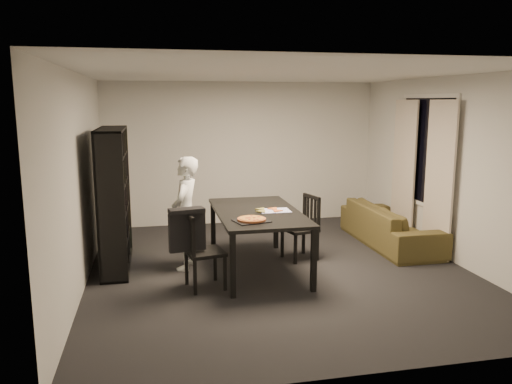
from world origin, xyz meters
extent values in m
cube|color=black|center=(0.00, 0.00, 0.00)|extent=(5.00, 5.50, 0.01)
cube|color=white|center=(0.00, 0.00, 2.60)|extent=(5.00, 5.50, 0.01)
cube|color=silver|center=(0.00, 2.75, 1.30)|extent=(5.00, 0.01, 2.60)
cube|color=silver|center=(0.00, -2.75, 1.30)|extent=(5.00, 0.01, 2.60)
cube|color=silver|center=(-2.50, 0.00, 1.30)|extent=(0.01, 5.50, 2.60)
cube|color=silver|center=(2.50, 0.00, 1.30)|extent=(0.01, 5.50, 2.60)
cube|color=black|center=(2.48, 0.60, 1.50)|extent=(0.02, 1.40, 1.60)
cube|color=white|center=(2.48, 0.60, 1.50)|extent=(0.03, 1.52, 1.72)
cube|color=beige|center=(2.40, 0.08, 1.15)|extent=(0.03, 0.70, 2.25)
cube|color=beige|center=(2.40, 1.12, 1.15)|extent=(0.03, 0.70, 2.25)
cube|color=black|center=(-2.16, 0.60, 0.95)|extent=(0.35, 1.50, 1.90)
cube|color=black|center=(-0.28, 0.04, 0.79)|extent=(1.08, 1.95, 0.04)
cube|color=black|center=(-0.77, -0.88, 0.39)|extent=(0.07, 0.07, 0.77)
cube|color=black|center=(0.21, -0.88, 0.39)|extent=(0.07, 0.07, 0.77)
cube|color=black|center=(-0.77, 0.96, 0.39)|extent=(0.07, 0.07, 0.77)
cube|color=black|center=(0.21, 0.96, 0.39)|extent=(0.07, 0.07, 0.77)
cube|color=black|center=(-1.05, -0.48, 0.45)|extent=(0.51, 0.51, 0.04)
cube|color=black|center=(-1.24, -0.52, 0.70)|extent=(0.13, 0.43, 0.47)
cube|color=black|center=(-1.24, -0.52, 0.91)|extent=(0.11, 0.41, 0.05)
cube|color=black|center=(-0.83, -0.63, 0.21)|extent=(0.04, 0.04, 0.42)
cube|color=black|center=(-0.90, -0.26, 0.21)|extent=(0.04, 0.04, 0.42)
cube|color=black|center=(-1.19, -0.70, 0.21)|extent=(0.04, 0.04, 0.42)
cube|color=black|center=(-1.26, -0.34, 0.21)|extent=(0.04, 0.04, 0.42)
cube|color=black|center=(0.41, 0.37, 0.44)|extent=(0.53, 0.53, 0.04)
cube|color=black|center=(0.60, 0.42, 0.69)|extent=(0.15, 0.42, 0.46)
cube|color=black|center=(0.60, 0.42, 0.90)|extent=(0.14, 0.40, 0.05)
cube|color=black|center=(0.19, 0.50, 0.21)|extent=(0.04, 0.04, 0.42)
cube|color=black|center=(0.28, 0.15, 0.21)|extent=(0.04, 0.04, 0.42)
cube|color=black|center=(0.54, 0.60, 0.21)|extent=(0.04, 0.04, 0.42)
cube|color=black|center=(0.64, 0.24, 0.21)|extent=(0.04, 0.04, 0.42)
cube|color=black|center=(-1.26, -0.53, 0.72)|extent=(0.44, 0.17, 0.47)
cube|color=black|center=(-1.26, -0.53, 0.98)|extent=(0.44, 0.26, 0.05)
imported|color=white|center=(-1.22, 0.30, 0.77)|extent=(0.54, 0.65, 1.53)
cube|color=black|center=(-0.48, -0.53, 0.82)|extent=(0.47, 0.41, 0.01)
cylinder|color=#9D512D|center=(-0.47, -0.52, 0.84)|extent=(0.35, 0.35, 0.02)
cylinder|color=gold|center=(-0.47, -0.52, 0.85)|extent=(0.31, 0.31, 0.01)
cube|color=white|center=(-0.06, -0.02, 0.82)|extent=(0.41, 0.31, 0.01)
imported|color=#3E3919|center=(2.04, 0.79, 0.31)|extent=(0.84, 2.14, 0.62)
camera|label=1|loc=(-1.64, -6.31, 2.25)|focal=35.00mm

